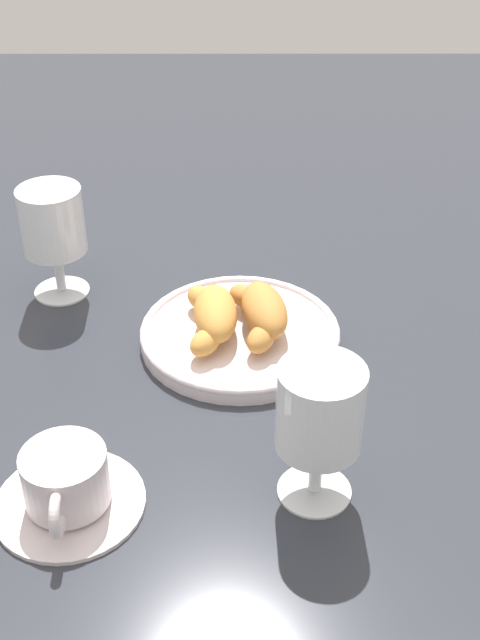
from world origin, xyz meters
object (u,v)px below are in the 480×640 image
pastry_plate (240,334)px  juice_glass_left (53,226)px  juice_glass_right (320,412)px  croissant_large (262,312)px  croissant_small (213,315)px  coffee_cup_near (67,485)px

pastry_plate → juice_glass_left: 0.26m
juice_glass_right → croissant_large: bearing=10.4°
croissant_large → pastry_plate: bearing=96.6°
pastry_plate → croissant_small: bearing=96.8°
juice_glass_left → juice_glass_right: size_ratio=1.00×
croissant_small → juice_glass_left: (0.11, 0.19, 0.05)m
coffee_cup_near → pastry_plate: bearing=-31.5°
coffee_cup_near → juice_glass_right: 0.23m
juice_glass_left → croissant_small: bearing=-119.7°
pastry_plate → croissant_large: size_ratio=1.69×
coffee_cup_near → juice_glass_left: bearing=10.9°
croissant_large → juice_glass_left: 0.27m
juice_glass_left → juice_glass_right: same height
pastry_plate → coffee_cup_near: size_ratio=1.67×
juice_glass_left → croissant_large: bearing=-112.7°
croissant_large → coffee_cup_near: size_ratio=0.99×
pastry_plate → juice_glass_left: (0.11, 0.22, 0.08)m
juice_glass_left → coffee_cup_near: bearing=-169.1°
pastry_plate → croissant_large: (0.00, -0.02, 0.03)m
croissant_large → coffee_cup_near: 0.31m
coffee_cup_near → juice_glass_left: juice_glass_left is taller
coffee_cup_near → juice_glass_left: (0.35, 0.07, 0.07)m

